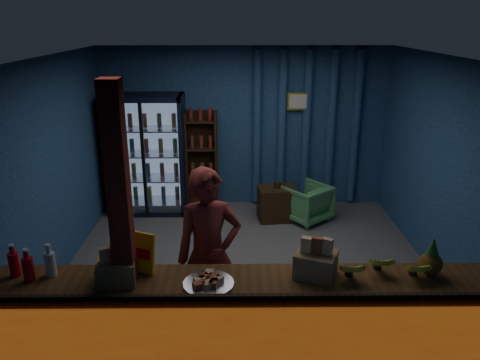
{
  "coord_description": "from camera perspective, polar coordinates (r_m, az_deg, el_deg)",
  "views": [
    {
      "loc": [
        -0.15,
        -5.27,
        3.01
      ],
      "look_at": [
        -0.1,
        -0.2,
        1.24
      ],
      "focal_mm": 35.0,
      "sensor_mm": 36.0,
      "label": 1
    }
  ],
  "objects": [
    {
      "name": "bottle_shelf",
      "position": [
        7.67,
        -4.66,
        2.42
      ],
      "size": [
        0.5,
        0.28,
        1.6
      ],
      "color": "#352311",
      "rests_on": "ground"
    },
    {
      "name": "snack_box_left",
      "position": [
        3.99,
        -14.87,
        -10.59
      ],
      "size": [
        0.34,
        0.29,
        0.32
      ],
      "color": "tan",
      "rests_on": "counter"
    },
    {
      "name": "banana_bunches",
      "position": [
        4.12,
        15.0,
        -10.03
      ],
      "size": [
        1.05,
        0.3,
        0.17
      ],
      "color": "yellow",
      "rests_on": "counter"
    },
    {
      "name": "snack_box_centre",
      "position": [
        4.01,
        9.21,
        -9.9
      ],
      "size": [
        0.4,
        0.37,
        0.35
      ],
      "color": "tan",
      "rests_on": "counter"
    },
    {
      "name": "curtain_folds",
      "position": [
        7.69,
        8.09,
        6.23
      ],
      "size": [
        1.74,
        0.14,
        2.5
      ],
      "color": "navy",
      "rests_on": "room_walls"
    },
    {
      "name": "green_chair",
      "position": [
        7.32,
        8.11,
        -2.76
      ],
      "size": [
        0.88,
        0.88,
        0.58
      ],
      "primitive_type": "imported",
      "rotation": [
        0.0,
        0.0,
        3.81
      ],
      "color": "#4F9E5C",
      "rests_on": "ground"
    },
    {
      "name": "yellow_sign",
      "position": [
        4.13,
        -13.07,
        -8.36
      ],
      "size": [
        0.44,
        0.26,
        0.35
      ],
      "color": "yellow",
      "rests_on": "counter"
    },
    {
      "name": "pineapple",
      "position": [
        4.27,
        22.27,
        -9.03
      ],
      "size": [
        0.19,
        0.19,
        0.33
      ],
      "color": "#935B1A",
      "rests_on": "counter"
    },
    {
      "name": "framed_picture",
      "position": [
        7.54,
        7.16,
        9.5
      ],
      "size": [
        0.36,
        0.04,
        0.28
      ],
      "color": "yellow",
      "rests_on": "room_walls"
    },
    {
      "name": "counter",
      "position": [
        4.21,
        1.67,
        -17.72
      ],
      "size": [
        4.4,
        0.57,
        0.99
      ],
      "color": "brown",
      "rests_on": "ground"
    },
    {
      "name": "beverage_cooler",
      "position": [
        7.61,
        -11.17,
        3.06
      ],
      "size": [
        1.2,
        0.62,
        1.9
      ],
      "color": "black",
      "rests_on": "ground"
    },
    {
      "name": "pastry_tray",
      "position": [
        3.89,
        -3.87,
        -12.35
      ],
      "size": [
        0.42,
        0.42,
        0.07
      ],
      "color": "silver",
      "rests_on": "counter"
    },
    {
      "name": "soda_bottles",
      "position": [
        4.3,
        -24.14,
        -9.4
      ],
      "size": [
        0.39,
        0.17,
        0.29
      ],
      "color": "red",
      "rests_on": "counter"
    },
    {
      "name": "shopkeeper",
      "position": [
        4.52,
        -3.8,
        -9.13
      ],
      "size": [
        0.71,
        0.55,
        1.72
      ],
      "primitive_type": "imported",
      "rotation": [
        0.0,
        0.0,
        0.25
      ],
      "color": "maroon",
      "rests_on": "ground"
    },
    {
      "name": "side_table",
      "position": [
        7.31,
        4.54,
        -2.86
      ],
      "size": [
        0.62,
        0.48,
        0.63
      ],
      "color": "#352311",
      "rests_on": "ground"
    },
    {
      "name": "support_post",
      "position": [
        3.88,
        -14.03,
        -7.46
      ],
      "size": [
        0.16,
        0.16,
        2.6
      ],
      "primitive_type": "cube",
      "color": "maroon",
      "rests_on": "ground"
    },
    {
      "name": "ground",
      "position": [
        6.07,
        0.94,
        -10.46
      ],
      "size": [
        4.6,
        4.6,
        0.0
      ],
      "primitive_type": "plane",
      "color": "#515154",
      "rests_on": "ground"
    },
    {
      "name": "room_walls",
      "position": [
        5.46,
        1.03,
        3.99
      ],
      "size": [
        4.6,
        4.6,
        4.6
      ],
      "color": "navy",
      "rests_on": "ground"
    }
  ]
}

